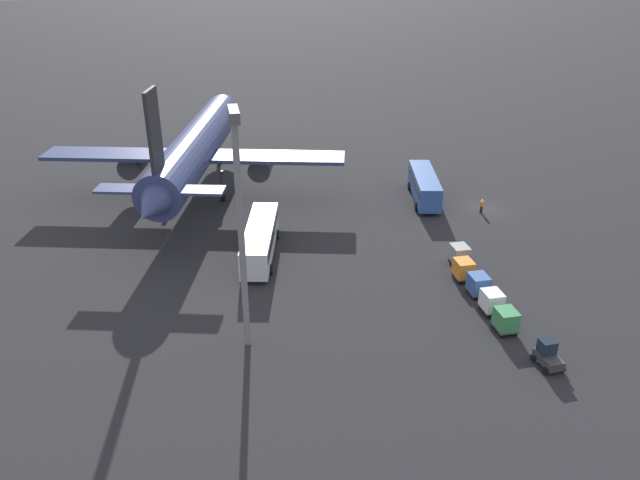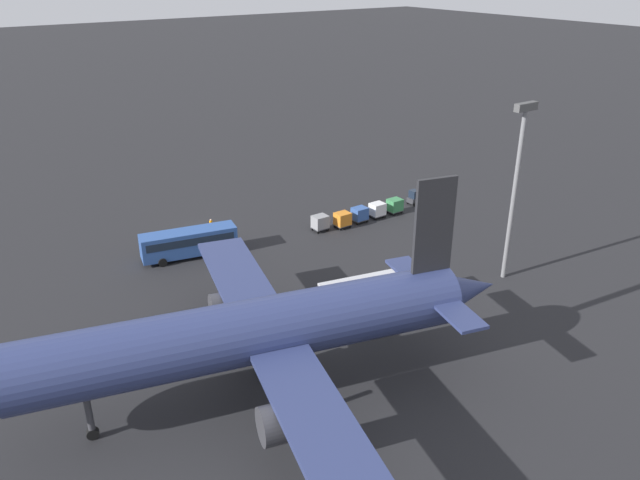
# 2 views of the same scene
# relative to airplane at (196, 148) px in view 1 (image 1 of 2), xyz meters

# --- Properties ---
(ground_plane) EXTENTS (600.00, 600.00, 0.00)m
(ground_plane) POSITION_rel_airplane_xyz_m (-10.51, -33.69, -6.35)
(ground_plane) COLOR #232326
(airplane) EXTENTS (42.75, 36.45, 16.86)m
(airplane) POSITION_rel_airplane_xyz_m (0.00, 0.00, 0.00)
(airplane) COLOR navy
(airplane) RESTS_ON ground
(shuttle_bus_near) EXTENTS (11.36, 4.71, 3.33)m
(shuttle_bus_near) POSITION_rel_airplane_xyz_m (-6.17, -27.50, -4.36)
(shuttle_bus_near) COLOR #2D5199
(shuttle_bus_near) RESTS_ON ground
(shuttle_bus_far) EXTENTS (12.96, 5.27, 3.25)m
(shuttle_bus_far) POSITION_rel_airplane_xyz_m (-17.46, -5.92, -4.40)
(shuttle_bus_far) COLOR silver
(shuttle_bus_far) RESTS_ON ground
(baggage_tug) EXTENTS (2.49, 1.78, 2.10)m
(baggage_tug) POSITION_rel_airplane_xyz_m (-39.91, -25.63, -5.40)
(baggage_tug) COLOR #333338
(baggage_tug) RESTS_ON ground
(worker_person) EXTENTS (0.38, 0.38, 1.74)m
(worker_person) POSITION_rel_airplane_xyz_m (-11.44, -32.86, -5.47)
(worker_person) COLOR #1E1E2D
(worker_person) RESTS_ON ground
(cargo_cart_green) EXTENTS (2.02, 1.72, 2.06)m
(cargo_cart_green) POSITION_rel_airplane_xyz_m (-35.11, -24.47, -5.15)
(cargo_cart_green) COLOR #38383D
(cargo_cart_green) RESTS_ON ground
(cargo_cart_white) EXTENTS (2.02, 1.72, 2.06)m
(cargo_cart_white) POSITION_rel_airplane_xyz_m (-32.14, -24.59, -5.15)
(cargo_cart_white) COLOR #38383D
(cargo_cart_white) RESTS_ON ground
(cargo_cart_blue) EXTENTS (2.02, 1.72, 2.06)m
(cargo_cart_blue) POSITION_rel_airplane_xyz_m (-29.16, -24.64, -5.15)
(cargo_cart_blue) COLOR #38383D
(cargo_cart_blue) RESTS_ON ground
(cargo_cart_orange) EXTENTS (2.02, 1.72, 2.06)m
(cargo_cart_orange) POSITION_rel_airplane_xyz_m (-26.19, -24.43, -5.15)
(cargo_cart_orange) COLOR #38383D
(cargo_cart_orange) RESTS_ON ground
(cargo_cart_grey) EXTENTS (2.02, 1.72, 2.06)m
(cargo_cart_grey) POSITION_rel_airplane_xyz_m (-23.22, -25.24, -5.15)
(cargo_cart_grey) COLOR #38383D
(cargo_cart_grey) RESTS_ON ground
(light_pole) EXTENTS (2.80, 0.70, 19.24)m
(light_pole) POSITION_rel_airplane_xyz_m (-32.77, -3.28, 5.32)
(light_pole) COLOR slate
(light_pole) RESTS_ON ground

